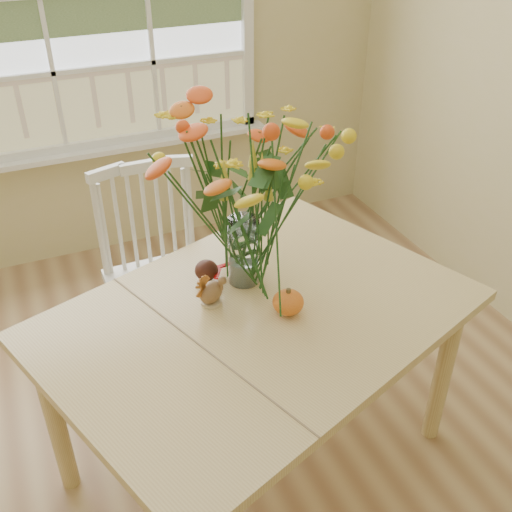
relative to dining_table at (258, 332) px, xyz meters
name	(u,v)px	position (x,y,z in m)	size (l,w,h in m)	color
wall_back	(45,33)	(-0.38, 1.92, 0.67)	(4.00, 0.02, 2.70)	#D3C887
dining_table	(258,332)	(0.00, 0.00, 0.00)	(1.71, 1.46, 0.77)	tan
windsor_chair	(156,263)	(-0.18, 0.76, -0.13)	(0.46, 0.44, 0.99)	white
flower_vase	(243,187)	(0.03, 0.20, 0.48)	(0.55, 0.55, 0.65)	white
pumpkin	(288,303)	(0.09, -0.05, 0.13)	(0.11, 0.11, 0.09)	#DB5719
turkey_figurine	(211,292)	(-0.13, 0.11, 0.14)	(0.12, 0.11, 0.12)	#CCB78C
dark_gourd	(206,271)	(-0.10, 0.25, 0.13)	(0.13, 0.10, 0.08)	#38160F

